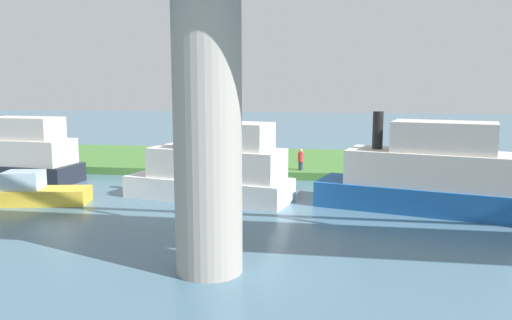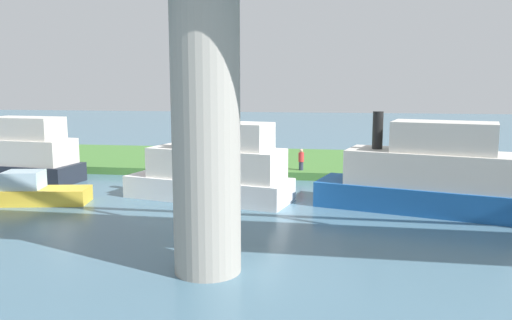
{
  "view_description": "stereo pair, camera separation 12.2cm",
  "coord_description": "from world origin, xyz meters",
  "px_view_note": "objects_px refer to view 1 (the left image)",
  "views": [
    {
      "loc": [
        -5.8,
        31.6,
        6.02
      ],
      "look_at": [
        -1.55,
        5.0,
        2.0
      ],
      "focal_mm": 35.44,
      "sensor_mm": 36.0,
      "label": 1
    },
    {
      "loc": [
        -5.92,
        31.58,
        6.02
      ],
      "look_at": [
        -1.55,
        5.0,
        2.0
      ],
      "focal_mm": 35.44,
      "sensor_mm": 36.0,
      "label": 2
    }
  ],
  "objects_px": {
    "houseboat_blue": "(34,192)",
    "skiff_small": "(432,183)",
    "mooring_post": "(184,159)",
    "motorboat_white": "(213,168)",
    "motorboat_red": "(422,174)",
    "pontoon_yellow": "(15,155)",
    "person_on_bank": "(301,159)",
    "bridge_pylon": "(207,122)"
  },
  "relations": [
    {
      "from": "houseboat_blue",
      "to": "skiff_small",
      "type": "bearing_deg",
      "value": -162.99
    },
    {
      "from": "mooring_post",
      "to": "motorboat_white",
      "type": "xyz_separation_m",
      "value": [
        -4.14,
        8.08,
        0.77
      ]
    },
    {
      "from": "mooring_post",
      "to": "motorboat_white",
      "type": "height_order",
      "value": "motorboat_white"
    },
    {
      "from": "mooring_post",
      "to": "motorboat_red",
      "type": "distance_m",
      "value": 17.01
    },
    {
      "from": "mooring_post",
      "to": "pontoon_yellow",
      "type": "bearing_deg",
      "value": 28.71
    },
    {
      "from": "person_on_bank",
      "to": "motorboat_white",
      "type": "relative_size",
      "value": 0.15
    },
    {
      "from": "pontoon_yellow",
      "to": "skiff_small",
      "type": "xyz_separation_m",
      "value": [
        -25.27,
        -0.93,
        -1.17
      ]
    },
    {
      "from": "bridge_pylon",
      "to": "motorboat_white",
      "type": "bearing_deg",
      "value": -76.93
    },
    {
      "from": "motorboat_white",
      "to": "pontoon_yellow",
      "type": "bearing_deg",
      "value": -12.45
    },
    {
      "from": "houseboat_blue",
      "to": "skiff_small",
      "type": "relative_size",
      "value": 1.32
    },
    {
      "from": "bridge_pylon",
      "to": "motorboat_white",
      "type": "height_order",
      "value": "bridge_pylon"
    },
    {
      "from": "bridge_pylon",
      "to": "motorboat_red",
      "type": "bearing_deg",
      "value": -130.17
    },
    {
      "from": "pontoon_yellow",
      "to": "motorboat_white",
      "type": "distance_m",
      "value": 13.79
    },
    {
      "from": "person_on_bank",
      "to": "skiff_small",
      "type": "bearing_deg",
      "value": 157.49
    },
    {
      "from": "skiff_small",
      "to": "motorboat_red",
      "type": "bearing_deg",
      "value": 73.39
    },
    {
      "from": "skiff_small",
      "to": "houseboat_blue",
      "type": "bearing_deg",
      "value": 17.01
    },
    {
      "from": "person_on_bank",
      "to": "houseboat_blue",
      "type": "height_order",
      "value": "person_on_bank"
    },
    {
      "from": "pontoon_yellow",
      "to": "motorboat_red",
      "type": "xyz_separation_m",
      "value": [
        -23.94,
        3.55,
        0.11
      ]
    },
    {
      "from": "houseboat_blue",
      "to": "motorboat_white",
      "type": "xyz_separation_m",
      "value": [
        -8.8,
        -2.4,
        1.07
      ]
    },
    {
      "from": "pontoon_yellow",
      "to": "motorboat_red",
      "type": "relative_size",
      "value": 0.92
    },
    {
      "from": "bridge_pylon",
      "to": "motorboat_red",
      "type": "distance_m",
      "value": 12.95
    },
    {
      "from": "pontoon_yellow",
      "to": "houseboat_blue",
      "type": "relative_size",
      "value": 1.68
    },
    {
      "from": "houseboat_blue",
      "to": "person_on_bank",
      "type": "bearing_deg",
      "value": -143.63
    },
    {
      "from": "skiff_small",
      "to": "pontoon_yellow",
      "type": "bearing_deg",
      "value": 2.11
    },
    {
      "from": "person_on_bank",
      "to": "motorboat_red",
      "type": "distance_m",
      "value": 10.0
    },
    {
      "from": "person_on_bank",
      "to": "skiff_small",
      "type": "height_order",
      "value": "person_on_bank"
    },
    {
      "from": "mooring_post",
      "to": "skiff_small",
      "type": "bearing_deg",
      "value": 165.32
    },
    {
      "from": "bridge_pylon",
      "to": "motorboat_red",
      "type": "xyz_separation_m",
      "value": [
        -8.11,
        -9.6,
        -3.13
      ]
    },
    {
      "from": "mooring_post",
      "to": "houseboat_blue",
      "type": "bearing_deg",
      "value": 66.0
    },
    {
      "from": "mooring_post",
      "to": "skiff_small",
      "type": "distance_m",
      "value": 16.49
    },
    {
      "from": "bridge_pylon",
      "to": "mooring_post",
      "type": "relative_size",
      "value": 12.37
    },
    {
      "from": "mooring_post",
      "to": "bridge_pylon",
      "type": "bearing_deg",
      "value": 109.59
    },
    {
      "from": "bridge_pylon",
      "to": "pontoon_yellow",
      "type": "height_order",
      "value": "bridge_pylon"
    },
    {
      "from": "person_on_bank",
      "to": "pontoon_yellow",
      "type": "bearing_deg",
      "value": 13.23
    },
    {
      "from": "person_on_bank",
      "to": "motorboat_red",
      "type": "xyz_separation_m",
      "value": [
        -6.37,
        7.68,
        0.55
      ]
    },
    {
      "from": "person_on_bank",
      "to": "houseboat_blue",
      "type": "relative_size",
      "value": 0.26
    },
    {
      "from": "motorboat_white",
      "to": "skiff_small",
      "type": "relative_size",
      "value": 2.3
    },
    {
      "from": "skiff_small",
      "to": "bridge_pylon",
      "type": "bearing_deg",
      "value": 56.16
    },
    {
      "from": "motorboat_white",
      "to": "motorboat_red",
      "type": "bearing_deg",
      "value": 176.82
    },
    {
      "from": "motorboat_white",
      "to": "bridge_pylon",
      "type": "bearing_deg",
      "value": 103.07
    },
    {
      "from": "person_on_bank",
      "to": "motorboat_red",
      "type": "height_order",
      "value": "motorboat_red"
    },
    {
      "from": "person_on_bank",
      "to": "motorboat_red",
      "type": "bearing_deg",
      "value": 129.69
    }
  ]
}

